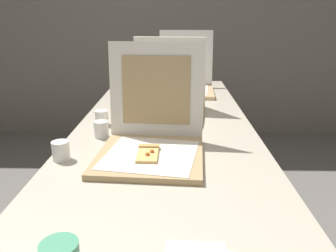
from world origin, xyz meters
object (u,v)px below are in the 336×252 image
at_px(pizza_box_middle, 168,103).
at_px(cup_white_mid, 102,118).
at_px(pizza_box_back, 185,83).
at_px(cup_white_near_left, 61,151).
at_px(pizza_box_front, 151,140).
at_px(table, 165,136).
at_px(cup_white_near_center, 101,129).

height_order(pizza_box_middle, cup_white_mid, pizza_box_middle).
bearing_deg(pizza_box_back, cup_white_near_left, -110.03).
height_order(pizza_box_front, pizza_box_middle, pizza_box_front).
bearing_deg(pizza_box_back, table, -95.99).
relative_size(pizza_box_middle, cup_white_near_left, 6.07).
bearing_deg(cup_white_near_center, pizza_box_back, 67.02).
bearing_deg(pizza_box_front, pizza_box_back, 85.91).
distance_m(table, cup_white_mid, 0.32).
height_order(cup_white_near_center, cup_white_mid, same).
distance_m(table, pizza_box_middle, 0.25).
distance_m(pizza_box_middle, pizza_box_back, 0.55).
height_order(pizza_box_front, cup_white_near_left, pizza_box_front).
xyz_separation_m(cup_white_near_center, cup_white_mid, (-0.03, 0.17, 0.00)).
distance_m(cup_white_near_left, cup_white_near_center, 0.26).
bearing_deg(cup_white_mid, cup_white_near_center, -78.90).
bearing_deg(cup_white_mid, pizza_box_back, 60.62).
xyz_separation_m(pizza_box_back, cup_white_mid, (-0.42, -0.75, -0.02)).
bearing_deg(cup_white_near_left, table, 46.79).
distance_m(pizza_box_middle, cup_white_near_center, 0.47).
relative_size(pizza_box_middle, cup_white_mid, 6.07).
xyz_separation_m(table, cup_white_near_left, (-0.37, -0.39, 0.08)).
relative_size(table, pizza_box_middle, 5.26).
distance_m(pizza_box_back, cup_white_near_left, 1.26).
distance_m(pizza_box_middle, cup_white_mid, 0.38).
relative_size(pizza_box_back, cup_white_mid, 6.91).
xyz_separation_m(pizza_box_front, cup_white_near_left, (-0.33, -0.06, -0.02)).
relative_size(pizza_box_front, pizza_box_back, 0.90).
xyz_separation_m(pizza_box_front, cup_white_mid, (-0.27, 0.35, -0.02)).
bearing_deg(pizza_box_front, table, 87.28).
distance_m(pizza_box_front, cup_white_near_center, 0.30).
bearing_deg(cup_white_mid, pizza_box_middle, 33.08).
relative_size(pizza_box_back, cup_white_near_center, 6.91).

